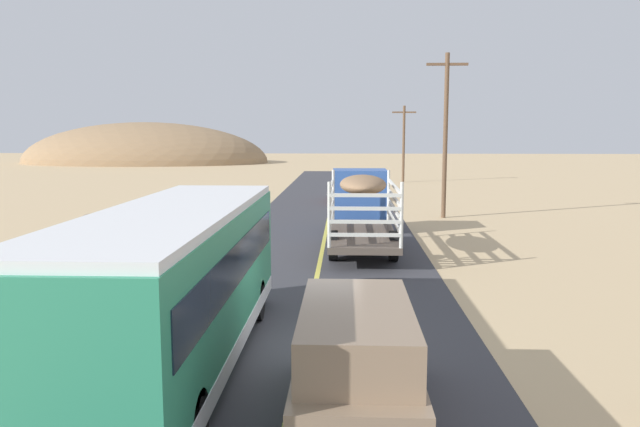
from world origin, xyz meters
name	(u,v)px	position (x,y,z in m)	size (l,w,h in m)	color
ground_plane	(303,349)	(0.00, 0.00, 0.00)	(240.00, 240.00, 0.00)	tan
road_surface	(303,348)	(0.00, 0.00, 0.01)	(8.00, 120.00, 0.02)	#38383D
road_centre_line	(303,348)	(0.00, 0.00, 0.02)	(0.16, 117.60, 0.00)	#D8CC4C
suv_near	(356,357)	(1.10, -3.33, 1.09)	(1.90, 4.62, 1.93)	#8C7259
livestock_truck	(361,199)	(1.57, 13.68, 1.79)	(2.53, 9.70, 3.02)	#3359A5
bus	(175,284)	(-2.38, -1.29, 1.75)	(2.54, 10.00, 3.21)	#2D8C66
car_far	(347,191)	(1.03, 28.31, 0.69)	(1.80, 4.40, 1.46)	#B2261E
power_pole_mid	(446,131)	(6.26, 20.73, 4.71)	(2.20, 0.24, 8.82)	brown
power_pole_far	(404,141)	(6.26, 44.67, 3.80)	(2.20, 0.24, 7.04)	brown
boulder_far_horizon	(89,220)	(-11.79, 16.79, 0.32)	(0.84, 0.83, 0.64)	#84705B
distant_hill	(146,163)	(-29.41, 79.04, 0.00)	(37.20, 21.88, 12.19)	#957553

